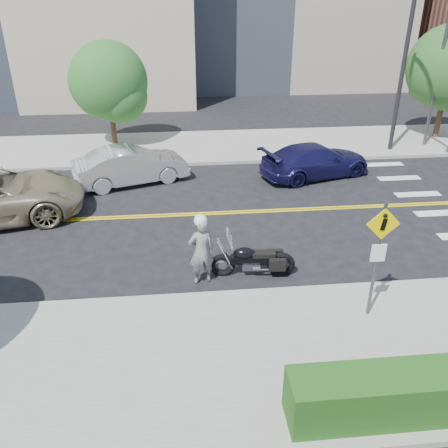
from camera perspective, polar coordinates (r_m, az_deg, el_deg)
name	(u,v)px	position (r m, az deg, el deg)	size (l,w,h in m)	color
ground_plane	(189,214)	(17.04, -4.22, 1.16)	(120.00, 120.00, 0.00)	black
sidewalk_near	(201,362)	(10.77, -2.80, -16.25)	(60.00, 5.00, 0.15)	#9E9B91
sidewalk_far	(184,147)	(23.98, -4.86, 9.21)	(60.00, 5.00, 0.15)	#9E9B91
lamp_post	(441,61)	(25.25, 24.62, 17.40)	(0.16, 0.16, 8.00)	#4C4C51
traffic_light	(415,54)	(23.00, 22.04, 18.44)	(0.28, 4.50, 7.00)	black
pedestrian_sign	(378,250)	(11.47, 18.09, -3.02)	(0.78, 0.08, 3.00)	#4C4C51
motorcyclist	(201,249)	(12.79, -2.75, -3.04)	(0.81, 0.63, 2.08)	silver
motorcycle	(253,253)	(13.25, 3.52, -3.55)	(2.31, 0.70, 1.41)	black
parked_car_silver	(131,166)	(19.81, -11.08, 6.91)	(1.60, 4.58, 1.51)	silver
parked_car_blue	(316,160)	(20.56, 10.96, 7.51)	(1.95, 4.80, 1.39)	#1D1B53
tree_far_a	(108,81)	(24.15, -13.75, 16.37)	(3.71, 3.71, 5.08)	#382619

